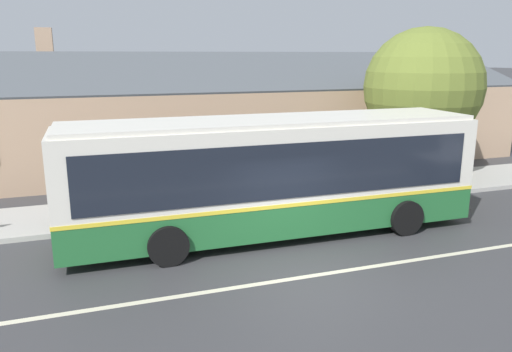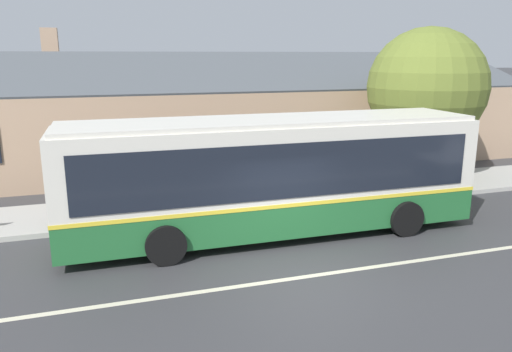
# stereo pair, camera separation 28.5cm
# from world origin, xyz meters

# --- Properties ---
(ground_plane) EXTENTS (300.00, 300.00, 0.00)m
(ground_plane) POSITION_xyz_m (0.00, 0.00, 0.00)
(ground_plane) COLOR #38383A
(sidewalk_far) EXTENTS (60.00, 3.00, 0.15)m
(sidewalk_far) POSITION_xyz_m (0.00, 6.00, 0.07)
(sidewalk_far) COLOR #ADAAA3
(sidewalk_far) RESTS_ON ground
(lane_divider_stripe) EXTENTS (60.00, 0.16, 0.01)m
(lane_divider_stripe) POSITION_xyz_m (0.00, 0.00, 0.00)
(lane_divider_stripe) COLOR beige
(lane_divider_stripe) RESTS_ON ground
(community_building) EXTENTS (28.16, 9.83, 6.10)m
(community_building) POSITION_xyz_m (1.53, 14.22, 1.85)
(community_building) COLOR tan
(community_building) RESTS_ON ground
(transit_bus) EXTENTS (11.48, 2.84, 3.28)m
(transit_bus) POSITION_xyz_m (0.21, 2.90, 1.76)
(transit_bus) COLOR #236633
(transit_bus) RESTS_ON ground
(bench_down_street) EXTENTS (1.63, 0.51, 0.94)m
(bench_down_street) POSITION_xyz_m (-4.72, 5.65, 0.57)
(bench_down_street) COLOR brown
(bench_down_street) RESTS_ON sidewalk_far
(street_tree_primary) EXTENTS (4.58, 4.58, 6.01)m
(street_tree_primary) POSITION_xyz_m (7.93, 6.92, 3.59)
(street_tree_primary) COLOR #4C3828
(street_tree_primary) RESTS_ON ground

